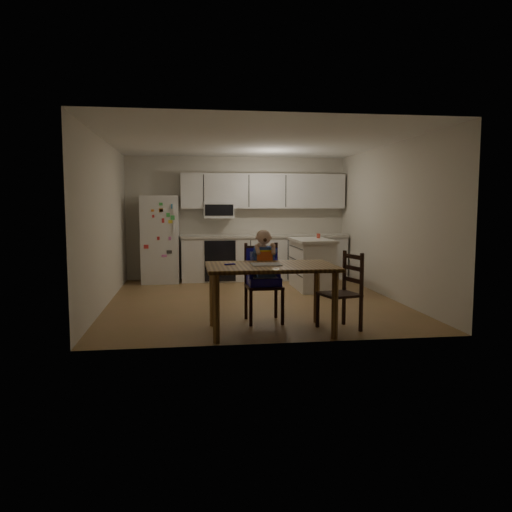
{
  "coord_description": "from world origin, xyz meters",
  "views": [
    {
      "loc": [
        -1.03,
        -7.79,
        1.52
      ],
      "look_at": [
        -0.14,
        -1.4,
        0.86
      ],
      "focal_mm": 35.0,
      "sensor_mm": 36.0,
      "label": 1
    }
  ],
  "objects_px": {
    "dining_table": "(271,274)",
    "chair_booster": "(263,266)",
    "chair_side": "(346,286)",
    "kitchen_island": "(312,264)",
    "refrigerator": "(160,239)",
    "red_cup": "(318,236)"
  },
  "relations": [
    {
      "from": "dining_table",
      "to": "chair_booster",
      "type": "height_order",
      "value": "chair_booster"
    },
    {
      "from": "chair_side",
      "to": "dining_table",
      "type": "bearing_deg",
      "value": -102.3
    },
    {
      "from": "kitchen_island",
      "to": "dining_table",
      "type": "distance_m",
      "value": 3.23
    },
    {
      "from": "refrigerator",
      "to": "chair_booster",
      "type": "bearing_deg",
      "value": -67.21
    },
    {
      "from": "red_cup",
      "to": "dining_table",
      "type": "distance_m",
      "value": 3.49
    },
    {
      "from": "chair_side",
      "to": "kitchen_island",
      "type": "bearing_deg",
      "value": 159.57
    },
    {
      "from": "kitchen_island",
      "to": "chair_booster",
      "type": "bearing_deg",
      "value": -117.8
    },
    {
      "from": "kitchen_island",
      "to": "dining_table",
      "type": "height_order",
      "value": "kitchen_island"
    },
    {
      "from": "red_cup",
      "to": "dining_table",
      "type": "relative_size",
      "value": 0.06
    },
    {
      "from": "chair_booster",
      "to": "chair_side",
      "type": "xyz_separation_m",
      "value": [
        0.94,
        -0.55,
        -0.19
      ]
    },
    {
      "from": "red_cup",
      "to": "kitchen_island",
      "type": "bearing_deg",
      "value": -129.72
    },
    {
      "from": "dining_table",
      "to": "chair_side",
      "type": "bearing_deg",
      "value": 2.05
    },
    {
      "from": "refrigerator",
      "to": "dining_table",
      "type": "bearing_deg",
      "value": -70.11
    },
    {
      "from": "red_cup",
      "to": "chair_side",
      "type": "bearing_deg",
      "value": -98.87
    },
    {
      "from": "kitchen_island",
      "to": "chair_side",
      "type": "height_order",
      "value": "chair_side"
    },
    {
      "from": "red_cup",
      "to": "chair_side",
      "type": "relative_size",
      "value": 0.09
    },
    {
      "from": "red_cup",
      "to": "refrigerator",
      "type": "bearing_deg",
      "value": 161.66
    },
    {
      "from": "kitchen_island",
      "to": "red_cup",
      "type": "bearing_deg",
      "value": 50.28
    },
    {
      "from": "red_cup",
      "to": "dining_table",
      "type": "bearing_deg",
      "value": -114.27
    },
    {
      "from": "chair_booster",
      "to": "refrigerator",
      "type": "bearing_deg",
      "value": 110.94
    },
    {
      "from": "kitchen_island",
      "to": "red_cup",
      "type": "xyz_separation_m",
      "value": [
        0.18,
        0.22,
        0.49
      ]
    },
    {
      "from": "dining_table",
      "to": "chair_side",
      "type": "height_order",
      "value": "chair_side"
    }
  ]
}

